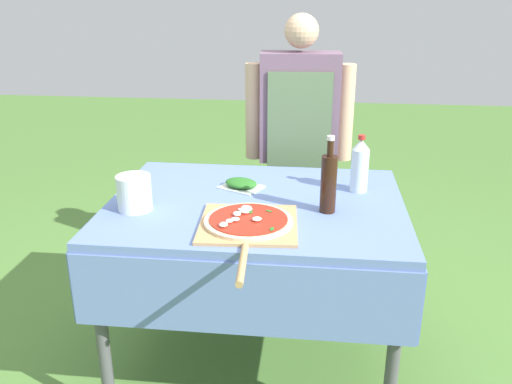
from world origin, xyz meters
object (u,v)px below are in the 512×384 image
Objects in this scene: oil_bottle at (329,182)px; water_bottle at (360,165)px; herb_container at (241,184)px; mixing_tub at (134,193)px; person_cook at (299,135)px; prep_table at (256,223)px; pizza_on_peel at (248,223)px.

oil_bottle reaches higher than water_bottle.
mixing_tub is at bearing -142.92° from herb_container.
person_cook is 0.64m from herb_container.
herb_container is at bearing -177.71° from water_bottle.
oil_bottle is at bearing -14.59° from prep_table.
prep_table is 0.81× the size of person_cook.
oil_bottle is (0.15, -0.82, 0.03)m from person_cook.
prep_table is 8.71× the size of mixing_tub.
prep_table is 0.20m from herb_container.
oil_bottle is at bearing -31.12° from herb_container.
prep_table is 4.93× the size of water_bottle.
pizza_on_peel is at bearing -134.98° from water_bottle.
prep_table is 4.00× the size of oil_bottle.
pizza_on_peel is 2.94× the size of herb_container.
person_cook is at bearing 78.38° from pizza_on_peel.
oil_bottle is at bearing 97.24° from person_cook.
mixing_tub is (-0.38, -0.29, 0.05)m from herb_container.
pizza_on_peel is 2.05× the size of oil_bottle.
herb_container is (-0.22, -0.59, -0.07)m from person_cook.
oil_bottle is at bearing 4.86° from mixing_tub.
pizza_on_peel is 4.46× the size of mixing_tub.
prep_table is at bearing 16.75° from mixing_tub.
prep_table is at bearing 165.41° from oil_bottle.
herb_container is at bearing 118.81° from prep_table.
person_cook is 0.64m from water_bottle.
oil_bottle is at bearing 28.33° from pizza_on_peel.
oil_bottle is at bearing -118.78° from water_bottle.
water_bottle is at bearing 113.07° from person_cook.
oil_bottle is (0.29, 0.18, 0.11)m from pizza_on_peel.
mixing_tub is at bearing -175.14° from oil_bottle.
oil_bottle reaches higher than mixing_tub.
prep_table is 0.50m from water_bottle.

